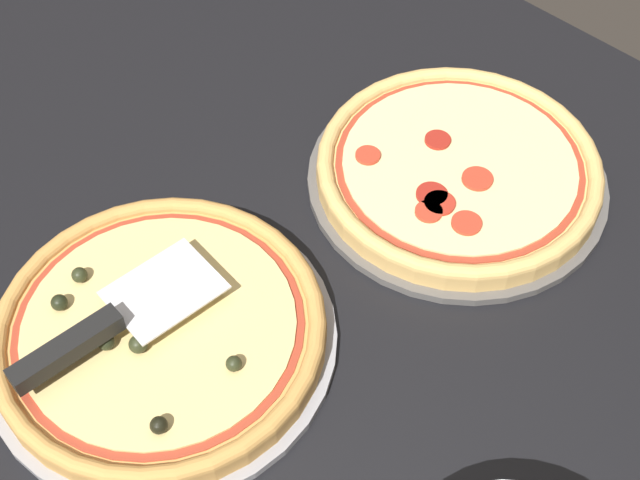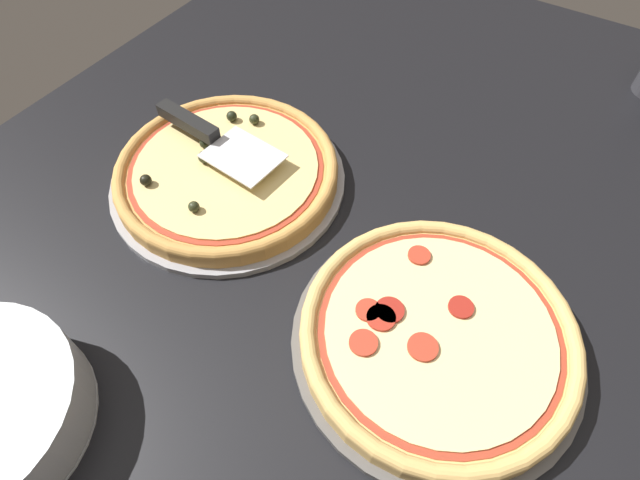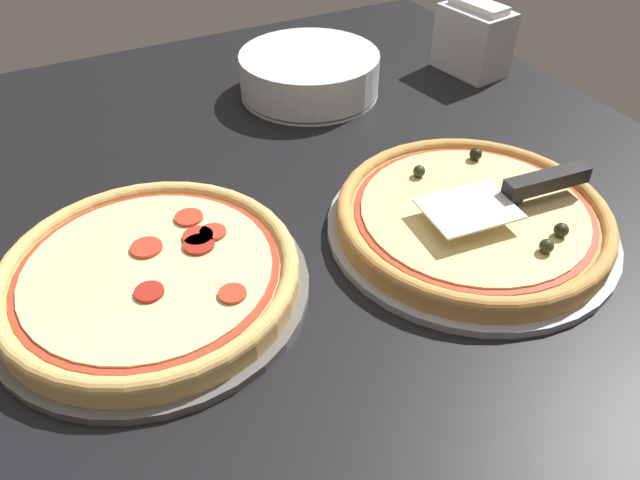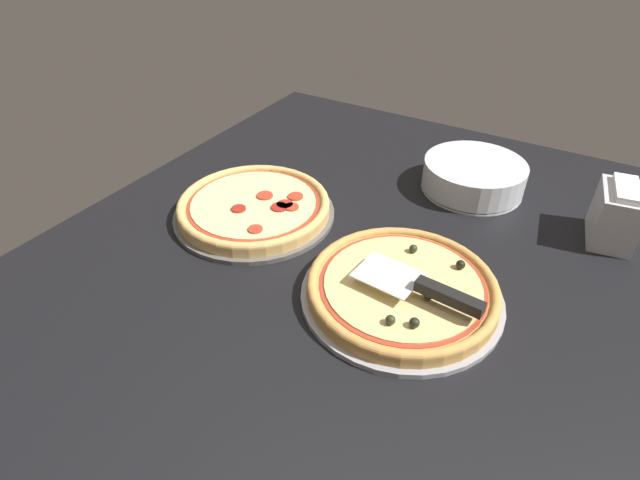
{
  "view_description": "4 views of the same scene",
  "coord_description": "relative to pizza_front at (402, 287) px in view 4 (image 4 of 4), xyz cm",
  "views": [
    {
      "loc": [
        46.36,
        -38.87,
        77.14
      ],
      "look_at": [
        5.34,
        3.44,
        3.0
      ],
      "focal_mm": 50.0,
      "sensor_mm": 36.0,
      "label": 1
    },
    {
      "loc": [
        38.53,
        24.49,
        55.91
      ],
      "look_at": [
        5.34,
        3.44,
        3.0
      ],
      "focal_mm": 28.0,
      "sensor_mm": 36.0,
      "label": 2
    },
    {
      "loc": [
        -43.39,
        28.69,
        48.31
      ],
      "look_at": [
        5.34,
        3.44,
        3.0
      ],
      "focal_mm": 35.0,
      "sensor_mm": 36.0,
      "label": 3
    },
    {
      "loc": [
        -61.06,
        -36.21,
        60.56
      ],
      "look_at": [
        5.34,
        3.44,
        3.0
      ],
      "focal_mm": 28.0,
      "sensor_mm": 36.0,
      "label": 4
    }
  ],
  "objects": [
    {
      "name": "pizza_pan_front",
      "position": [
        0.0,
        0.02,
        -2.06
      ],
      "size": [
        35.31,
        35.31,
        1.0
      ],
      "primitive_type": "cylinder",
      "color": "#939399",
      "rests_on": "ground_plane"
    },
    {
      "name": "pizza_pan_back",
      "position": [
        7.68,
        37.78,
        -2.06
      ],
      "size": [
        34.72,
        34.72,
        1.0
      ],
      "primitive_type": "cylinder",
      "color": "#565451",
      "rests_on": "ground_plane"
    },
    {
      "name": "serving_spatula",
      "position": [
        -1.98,
        -5.43,
        3.44
      ],
      "size": [
        9.01,
        22.28,
        2.0
      ],
      "color": "silver",
      "rests_on": "pizza_front"
    },
    {
      "name": "ground_plane",
      "position": [
        -1.5,
        15.45,
        -4.36
      ],
      "size": [
        153.75,
        112.49,
        3.6
      ],
      "primitive_type": "cube",
      "color": "black"
    },
    {
      "name": "napkin_holder",
      "position": [
        37.67,
        -29.02,
        3.32
      ],
      "size": [
        13.17,
        9.53,
        12.38
      ],
      "color": "#B2B2B7",
      "rests_on": "ground_plane"
    },
    {
      "name": "plate_stack",
      "position": [
        42.79,
        0.72,
        0.94
      ],
      "size": [
        23.21,
        23.21,
        7.0
      ],
      "color": "silver",
      "rests_on": "ground_plane"
    },
    {
      "name": "pizza_front",
      "position": [
        0.0,
        0.0,
        0.0
      ],
      "size": [
        33.19,
        33.19,
        4.26
      ],
      "color": "#C68E47",
      "rests_on": "pizza_pan_front"
    },
    {
      "name": "pizza_back",
      "position": [
        7.69,
        37.74,
        0.06
      ],
      "size": [
        32.64,
        32.64,
        3.06
      ],
      "color": "#DBAD60",
      "rests_on": "pizza_pan_back"
    }
  ]
}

